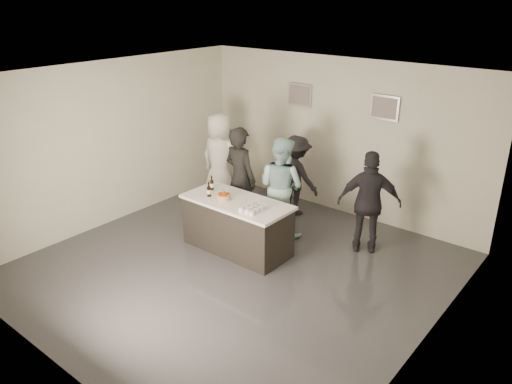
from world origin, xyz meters
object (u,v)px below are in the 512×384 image
person_guest_left (220,159)px  person_guest_right (369,203)px  beer_bottle_a (212,183)px  person_main_black (240,178)px  cake (224,197)px  person_main_blue (281,186)px  person_guest_back (296,175)px  bar_counter (237,225)px  beer_bottle_b (209,189)px

person_guest_left → person_guest_right: size_ratio=1.06×
beer_bottle_a → person_main_black: size_ratio=0.14×
cake → person_main_blue: size_ratio=0.13×
person_main_black → person_guest_left: bearing=-24.9°
person_main_blue → person_guest_left: (-1.83, 0.39, 0.03)m
person_guest_left → person_guest_right: (3.35, -0.02, -0.05)m
person_main_black → person_guest_right: person_main_black is taller
person_guest_back → bar_counter: bearing=99.6°
cake → person_guest_right: (1.91, 1.44, -0.06)m
bar_counter → person_main_blue: size_ratio=1.03×
bar_counter → beer_bottle_b: 0.77m
person_guest_back → person_main_black: bearing=75.2°
bar_counter → person_main_black: bearing=127.1°
person_guest_right → person_main_black: bearing=-13.5°
cake → person_guest_left: 2.04m
beer_bottle_b → person_main_black: size_ratio=0.14×
cake → person_guest_back: (0.09, 1.94, -0.15)m
beer_bottle_b → person_guest_left: person_guest_left is taller
beer_bottle_b → person_main_black: 0.88m
beer_bottle_a → person_main_black: 0.64m
person_main_blue → beer_bottle_a: bearing=48.1°
beer_bottle_a → person_main_blue: 1.22m
person_guest_back → person_main_blue: bearing=114.9°
person_main_black → person_guest_back: 1.22m
bar_counter → cake: (-0.20, -0.10, 0.49)m
person_main_black → bar_counter: bearing=132.5°
beer_bottle_b → beer_bottle_a: bearing=124.6°
person_guest_left → person_guest_right: 3.35m
bar_counter → person_guest_left: bearing=140.3°
person_main_blue → cake: bearing=71.8°
person_guest_left → person_guest_back: bearing=-165.3°
person_guest_back → person_guest_right: bearing=170.8°
cake → person_guest_right: bearing=37.0°
beer_bottle_b → cake: bearing=11.7°
cake → person_main_blue: bearing=69.9°
person_main_black → person_guest_left: size_ratio=1.02×
beer_bottle_a → person_guest_back: size_ratio=0.17×
beer_bottle_b → person_guest_right: (2.19, 1.50, -0.15)m
beer_bottle_b → person_guest_back: bearing=79.3°
beer_bottle_a → beer_bottle_b: 0.30m
person_guest_back → beer_bottle_a: bearing=79.2°
cake → person_guest_back: size_ratio=0.15×
beer_bottle_a → bar_counter: bearing=-7.7°
beer_bottle_a → person_guest_left: 1.61m
person_guest_back → cake: bearing=93.6°
beer_bottle_b → person_guest_back: (0.38, 2.00, -0.24)m
person_main_blue → person_guest_back: (-0.29, 0.88, -0.11)m
person_main_black → person_guest_right: (2.25, 0.62, -0.08)m
beer_bottle_b → person_guest_right: bearing=34.3°
person_main_black → person_guest_left: person_main_black is taller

